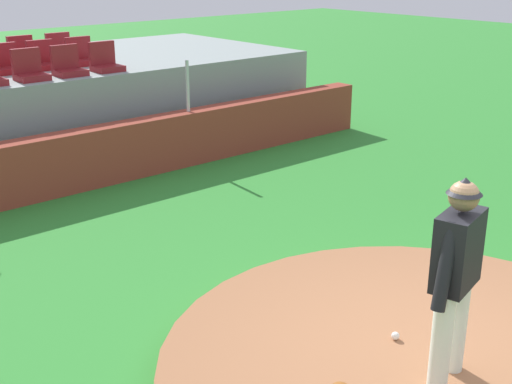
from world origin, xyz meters
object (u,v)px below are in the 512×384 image
object	(u,v)px
stadium_chair_3	(68,66)
stadium_chair_7	(6,64)
pitcher	(456,267)
stadium_chair_9	(81,56)
stadium_chair_4	(105,62)
stadium_chair_8	(43,60)
baseball	(395,336)
stadium_chair_13	(23,55)
stadium_chair_2	(29,70)
stadium_chair_14	(61,51)

from	to	relation	value
stadium_chair_3	stadium_chair_7	size ratio (longest dim) A/B	1.00
pitcher	stadium_chair_9	distance (m)	9.24
stadium_chair_4	stadium_chair_8	xyz separation A→B (m)	(-0.72, 0.93, 0.00)
baseball	stadium_chair_13	world-z (taller)	stadium_chair_13
stadium_chair_3	stadium_chair_13	size ratio (longest dim) A/B	1.00
stadium_chair_4	stadium_chair_13	size ratio (longest dim) A/B	1.00
pitcher	stadium_chair_13	bearing A→B (deg)	71.74
pitcher	stadium_chair_4	distance (m)	8.33
stadium_chair_7	stadium_chair_9	world-z (taller)	same
baseball	stadium_chair_4	bearing A→B (deg)	79.53
pitcher	stadium_chair_9	bearing A→B (deg)	66.71
pitcher	stadium_chair_3	bearing A→B (deg)	70.56
baseball	stadium_chair_2	world-z (taller)	stadium_chair_2
stadium_chair_8	stadium_chair_9	size ratio (longest dim) A/B	1.00
stadium_chair_2	stadium_chair_9	xyz separation A→B (m)	(1.39, 0.91, 0.00)
pitcher	stadium_chair_14	world-z (taller)	stadium_chair_14
stadium_chair_8	stadium_chair_7	bearing A→B (deg)	-0.37
stadium_chair_2	stadium_chair_14	distance (m)	2.28
stadium_chair_7	stadium_chair_8	world-z (taller)	same
stadium_chair_4	stadium_chair_3	bearing A→B (deg)	-0.94
stadium_chair_9	stadium_chair_14	distance (m)	0.88
stadium_chair_4	stadium_chair_9	distance (m)	0.92
stadium_chair_13	stadium_chair_14	bearing A→B (deg)	-179.95
pitcher	stadium_chair_7	size ratio (longest dim) A/B	3.47
stadium_chair_3	stadium_chair_9	distance (m)	1.16
stadium_chair_3	stadium_chair_7	distance (m)	1.15
stadium_chair_4	stadium_chair_13	xyz separation A→B (m)	(-0.72, 1.80, 0.00)
stadium_chair_7	stadium_chair_8	xyz separation A→B (m)	(0.67, -0.00, 0.00)
stadium_chair_3	stadium_chair_8	world-z (taller)	same
stadium_chair_14	stadium_chair_13	bearing A→B (deg)	0.05
stadium_chair_2	stadium_chair_14	xyz separation A→B (m)	(1.41, 1.79, 0.00)
baseball	stadium_chair_2	size ratio (longest dim) A/B	0.15
stadium_chair_4	stadium_chair_9	size ratio (longest dim) A/B	1.00
stadium_chair_3	stadium_chair_4	xyz separation A→B (m)	(0.70, -0.01, 0.00)
stadium_chair_3	stadium_chair_4	distance (m)	0.70
stadium_chair_7	stadium_chair_9	bearing A→B (deg)	179.57
stadium_chair_3	stadium_chair_8	bearing A→B (deg)	-88.78
stadium_chair_3	stadium_chair_14	xyz separation A→B (m)	(0.74, 1.79, 0.00)
pitcher	stadium_chair_13	xyz separation A→B (m)	(0.84, 9.97, 0.49)
stadium_chair_9	baseball	bearing A→B (deg)	80.51
baseball	stadium_chair_14	bearing A→B (deg)	81.29
stadium_chair_2	stadium_chair_14	bearing A→B (deg)	-128.27
stadium_chair_4	stadium_chair_14	distance (m)	1.80
pitcher	stadium_chair_13	world-z (taller)	stadium_chair_13
pitcher	stadium_chair_4	xyz separation A→B (m)	(1.56, 8.17, 0.49)
stadium_chair_3	stadium_chair_8	xyz separation A→B (m)	(-0.02, 0.92, 0.00)
stadium_chair_8	stadium_chair_9	distance (m)	0.74
stadium_chair_7	stadium_chair_13	xyz separation A→B (m)	(0.67, 0.86, 0.00)
stadium_chair_8	stadium_chair_3	bearing A→B (deg)	91.22
stadium_chair_8	stadium_chair_14	bearing A→B (deg)	-131.02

